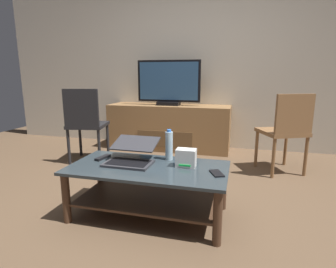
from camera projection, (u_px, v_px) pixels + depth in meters
The scene contains 12 objects.
ground_plane at pixel (156, 211), 2.24m from camera, with size 7.68×7.68×0.00m, color brown.
back_wall at pixel (201, 53), 4.07m from camera, with size 6.40×0.12×2.80m, color beige.
coffee_table at pixel (148, 182), 2.12m from camera, with size 1.21×0.61×0.40m.
media_cabinet at pixel (169, 127), 4.09m from camera, with size 1.78×0.52×0.65m.
television at pixel (169, 84), 3.94m from camera, with size 0.92×0.20×0.64m.
dining_chair at pixel (286, 129), 2.99m from camera, with size 0.58×0.58×0.90m.
side_chair at pixel (85, 121), 3.40m from camera, with size 0.52×0.52×0.93m.
laptop at pixel (131, 155), 2.19m from camera, with size 0.37×0.40×0.17m.
router_box at pixel (186, 158), 2.08m from camera, with size 0.15×0.10×0.14m.
water_bottle_near at pixel (169, 145), 2.24m from camera, with size 0.06×0.06×0.25m.
cell_phone at pixel (217, 173), 1.93m from camera, with size 0.07×0.14×0.01m, color black.
tv_remote at pixel (103, 158), 2.29m from camera, with size 0.04×0.16×0.02m, color black.
Camera 1 is at (0.62, -1.96, 1.09)m, focal length 29.41 mm.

